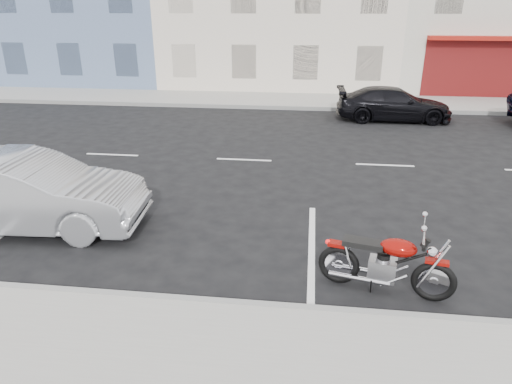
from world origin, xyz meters
TOP-DOWN VIEW (x-y plane):
  - ground at (0.00, 0.00)m, footprint 120.00×120.00m
  - sidewalk_far at (-5.00, 8.70)m, footprint 80.00×3.40m
  - curb_far at (-5.00, 7.00)m, footprint 80.00×0.12m
  - motorcycle at (1.83, -6.40)m, footprint 2.05×0.81m
  - sedan_silver at (-5.60, -4.81)m, footprint 4.65×1.87m
  - car_far at (3.02, 5.61)m, footprint 4.36×1.83m

SIDE VIEW (x-z plane):
  - ground at x=0.00m, z-range 0.00..0.00m
  - sidewalk_far at x=-5.00m, z-range 0.00..0.15m
  - curb_far at x=-5.00m, z-range 0.00..0.16m
  - motorcycle at x=1.83m, z-range -0.05..1.00m
  - car_far at x=3.02m, z-range 0.00..1.26m
  - sedan_silver at x=-5.60m, z-range 0.00..1.50m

